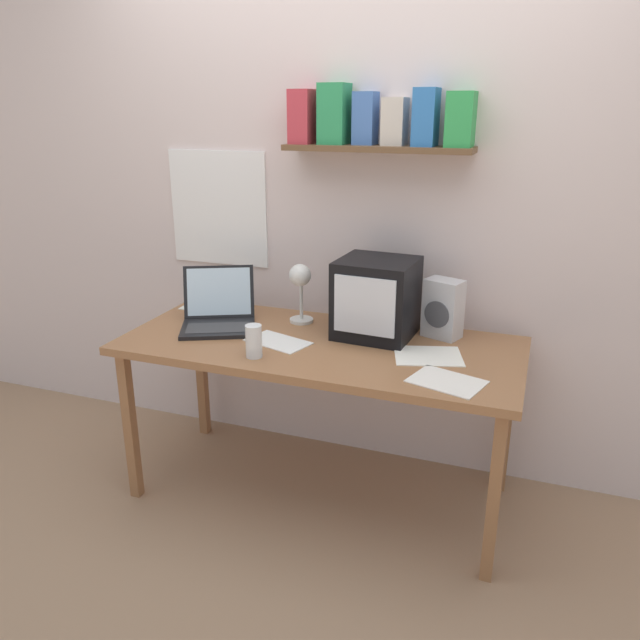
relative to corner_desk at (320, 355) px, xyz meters
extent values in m
plane|color=#A27F61|center=(0.00, 0.00, -0.68)|extent=(12.00, 12.00, 0.00)
cube|color=silver|center=(0.00, 0.46, 0.62)|extent=(5.60, 0.06, 2.60)
cube|color=white|center=(-0.70, 0.43, 0.53)|extent=(0.52, 0.01, 0.56)
cube|color=brown|center=(0.14, 0.34, 0.84)|extent=(0.82, 0.18, 0.02)
cube|color=#BF3642|center=(-0.21, 0.36, 0.97)|extent=(0.09, 0.15, 0.23)
cube|color=#2A9255|center=(-0.07, 0.36, 0.98)|extent=(0.12, 0.14, 0.25)
cube|color=#436DBA|center=(0.07, 0.38, 0.96)|extent=(0.09, 0.11, 0.22)
cube|color=beige|center=(0.20, 0.37, 0.95)|extent=(0.09, 0.12, 0.19)
cube|color=#2E6FBD|center=(0.33, 0.36, 0.97)|extent=(0.09, 0.15, 0.23)
cube|color=green|center=(0.48, 0.36, 0.96)|extent=(0.11, 0.15, 0.22)
cube|color=#9B6741|center=(0.00, 0.00, 0.04)|extent=(1.69, 0.75, 0.03)
cube|color=#9B6741|center=(-0.78, -0.31, -0.33)|extent=(0.04, 0.05, 0.71)
cube|color=#9B6741|center=(0.78, -0.31, -0.33)|extent=(0.04, 0.05, 0.71)
cube|color=#9B6741|center=(-0.78, 0.31, -0.33)|extent=(0.04, 0.05, 0.71)
cube|color=#9B6741|center=(0.78, 0.31, -0.33)|extent=(0.04, 0.05, 0.71)
cube|color=black|center=(0.20, 0.17, 0.23)|extent=(0.34, 0.32, 0.34)
cube|color=silver|center=(0.19, 0.01, 0.24)|extent=(0.26, 0.02, 0.24)
cube|color=black|center=(-0.48, -0.02, 0.07)|extent=(0.40, 0.36, 0.02)
cube|color=#38383A|center=(-0.47, -0.03, 0.08)|extent=(0.31, 0.24, 0.00)
cube|color=black|center=(-0.55, 0.13, 0.19)|extent=(0.33, 0.22, 0.23)
cube|color=silver|center=(-0.55, 0.13, 0.19)|extent=(0.30, 0.20, 0.21)
cylinder|color=silver|center=(-0.17, 0.22, 0.07)|extent=(0.11, 0.11, 0.01)
cylinder|color=silver|center=(-0.17, 0.22, 0.19)|extent=(0.02, 0.02, 0.23)
sphere|color=silver|center=(-0.15, 0.16, 0.30)|extent=(0.10, 0.10, 0.10)
cylinder|color=white|center=(-0.19, -0.24, 0.13)|extent=(0.07, 0.07, 0.13)
cylinder|color=orange|center=(-0.19, -0.24, 0.11)|extent=(0.06, 0.06, 0.10)
cube|color=silver|center=(0.48, 0.25, 0.19)|extent=(0.18, 0.15, 0.26)
cylinder|color=#4C4C51|center=(0.46, 0.19, 0.18)|extent=(0.11, 0.05, 0.12)
cube|color=white|center=(-0.17, -0.06, 0.06)|extent=(0.30, 0.23, 0.00)
cube|color=white|center=(0.57, -0.22, 0.06)|extent=(0.30, 0.25, 0.00)
cube|color=white|center=(0.46, 0.00, 0.06)|extent=(0.32, 0.28, 0.00)
cube|color=white|center=(-0.69, 0.25, 0.06)|extent=(0.25, 0.15, 0.00)
camera|label=1|loc=(0.85, -2.33, 1.02)|focal=35.00mm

